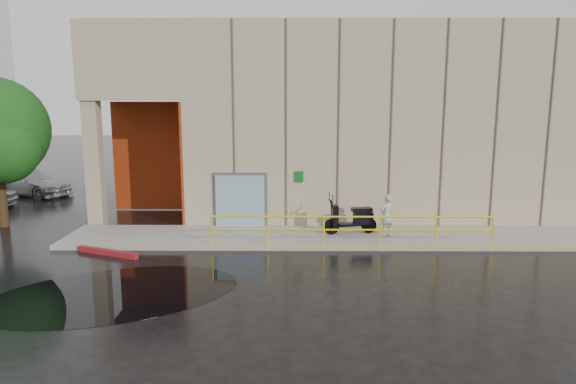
{
  "coord_description": "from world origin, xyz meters",
  "views": [
    {
      "loc": [
        2.21,
        -13.69,
        5.03
      ],
      "look_at": [
        2.09,
        3.0,
        2.02
      ],
      "focal_mm": 32.0,
      "sensor_mm": 36.0,
      "label": 1
    }
  ],
  "objects_px": {
    "red_curb": "(107,252)",
    "person": "(387,216)",
    "car_c": "(30,182)",
    "scooter": "(351,210)"
  },
  "relations": [
    {
      "from": "person",
      "to": "car_c",
      "type": "xyz_separation_m",
      "value": [
        -17.41,
        8.9,
        -0.23
      ]
    },
    {
      "from": "scooter",
      "to": "person",
      "type": "bearing_deg",
      "value": -29.3
    },
    {
      "from": "car_c",
      "to": "scooter",
      "type": "bearing_deg",
      "value": -97.68
    },
    {
      "from": "car_c",
      "to": "red_curb",
      "type": "bearing_deg",
      "value": -123.58
    },
    {
      "from": "person",
      "to": "car_c",
      "type": "relative_size",
      "value": 0.33
    },
    {
      "from": "scooter",
      "to": "red_curb",
      "type": "height_order",
      "value": "scooter"
    },
    {
      "from": "scooter",
      "to": "car_c",
      "type": "distance_m",
      "value": 18.26
    },
    {
      "from": "red_curb",
      "to": "person",
      "type": "bearing_deg",
      "value": 10.81
    },
    {
      "from": "person",
      "to": "scooter",
      "type": "height_order",
      "value": "person"
    },
    {
      "from": "scooter",
      "to": "red_curb",
      "type": "distance_m",
      "value": 8.61
    }
  ]
}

